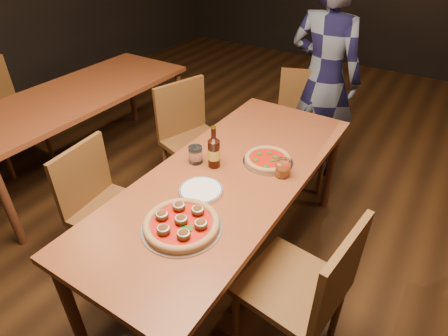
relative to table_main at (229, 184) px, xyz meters
The scene contains 15 objects.
ground 0.68m from the table_main, ahead, with size 9.00×9.00×0.00m, color black.
table_main is the anchor object (origin of this frame).
table_left 1.73m from the table_main, 169.99° to the left, with size 0.80×2.00×0.75m.
chair_main_nw 0.75m from the table_main, 148.71° to the right, with size 0.42×0.42×0.91m, color #5B3518, non-canonical shape.
chair_main_sw 0.85m from the table_main, 139.08° to the left, with size 0.45×0.45×0.97m, color #5B3518, non-canonical shape.
chair_main_e 0.67m from the table_main, 28.96° to the right, with size 0.45×0.45×0.97m, color #5B3518, non-canonical shape.
chair_end 1.19m from the table_main, 90.45° to the left, with size 0.45×0.45×0.97m, color #5B3518, non-canonical shape.
chair_nbr_left 2.35m from the table_main, behind, with size 0.46×0.46×0.99m, color #5B3518, non-canonical shape.
pizza_meatball 0.51m from the table_main, 84.78° to the right, with size 0.39×0.39×0.07m.
pizza_margherita 0.28m from the table_main, 59.85° to the left, with size 0.30×0.30×0.04m.
plate_stack 0.24m from the table_main, 98.87° to the right, with size 0.23×0.23×0.02m, color white.
beer_bottle 0.20m from the table_main, 168.86° to the left, with size 0.07×0.07×0.26m.
water_glass 0.26m from the table_main, behind, with size 0.08×0.08×0.10m, color white.
amber_glass 0.33m from the table_main, 29.59° to the left, with size 0.08×0.08×0.10m, color #A84313.
diner 1.46m from the table_main, 89.26° to the left, with size 0.63×0.41×1.73m, color black.
Camera 1 is at (0.92, -1.49, 2.00)m, focal length 30.00 mm.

